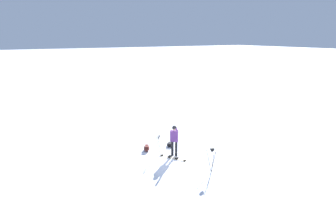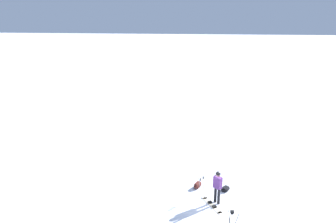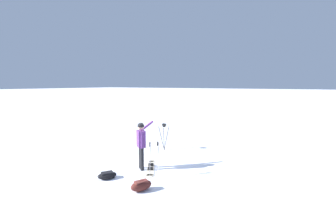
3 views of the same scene
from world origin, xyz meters
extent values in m
plane|color=white|center=(0.00, 0.00, 0.00)|extent=(300.00, 300.00, 0.00)
cylinder|color=black|center=(-0.65, 0.16, 0.43)|extent=(0.14, 0.14, 0.87)
cylinder|color=black|center=(-0.79, -0.01, 0.43)|extent=(0.14, 0.14, 0.87)
cube|color=#592D72|center=(-0.72, 0.07, 1.17)|extent=(0.45, 0.47, 0.61)
sphere|color=tan|center=(-0.72, 0.07, 1.63)|extent=(0.23, 0.23, 0.23)
sphere|color=black|center=(-0.72, 0.07, 1.66)|extent=(0.25, 0.25, 0.25)
cylinder|color=#592D72|center=(-0.41, 0.05, 1.60)|extent=(0.49, 0.42, 0.43)
cylinder|color=#592D72|center=(-0.87, -0.07, 1.17)|extent=(0.09, 0.09, 0.61)
cube|color=beige|center=(-0.45, -0.16, 0.01)|extent=(1.45, 1.05, 0.02)
cylinder|color=beige|center=(0.20, 0.24, 0.01)|extent=(0.27, 0.27, 0.02)
cylinder|color=beige|center=(-1.10, -0.57, 0.01)|extent=(0.27, 0.27, 0.02)
cube|color=black|center=(-0.27, -0.05, 0.06)|extent=(0.22, 0.24, 0.08)
cube|color=black|center=(-0.64, -0.28, 0.06)|extent=(0.22, 0.24, 0.08)
ellipsoid|color=black|center=(-2.01, 0.56, 0.11)|extent=(0.75, 0.68, 0.22)
cube|color=black|center=(-2.01, 0.56, 0.19)|extent=(0.45, 0.41, 0.08)
cylinder|color=#262628|center=(1.74, 0.58, 0.57)|extent=(0.30, 0.16, 1.14)
cube|color=black|center=(1.87, 0.64, 1.17)|extent=(0.10, 0.10, 0.06)
cube|color=black|center=(1.87, 0.64, 1.25)|extent=(0.12, 0.16, 0.10)
ellipsoid|color=#4C1E19|center=(-2.13, -0.98, 0.16)|extent=(0.75, 0.60, 0.32)
cube|color=brown|center=(-2.13, -0.98, 0.27)|extent=(0.45, 0.36, 0.08)
cylinder|color=gray|center=(-1.17, -0.64, 0.61)|extent=(0.18, 0.18, 1.21)
cylinder|color=black|center=(-1.17, -0.64, 1.16)|extent=(0.05, 0.05, 0.14)
cylinder|color=gray|center=(-0.95, -0.81, 0.61)|extent=(0.14, 0.21, 1.21)
cylinder|color=black|center=(-0.95, -0.81, 1.16)|extent=(0.05, 0.05, 0.14)
camera|label=1|loc=(11.26, -7.22, 6.50)|focal=28.85mm
camera|label=2|loc=(14.19, -0.52, 9.35)|focal=34.68mm
camera|label=3|loc=(-7.34, -4.95, 3.20)|focal=24.26mm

